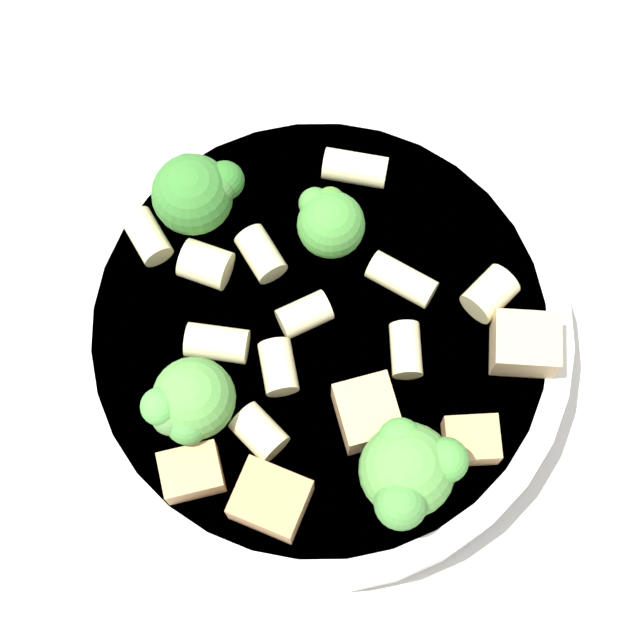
{
  "coord_description": "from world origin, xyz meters",
  "views": [
    {
      "loc": [
        -0.07,
        0.13,
        0.48
      ],
      "look_at": [
        0.0,
        0.0,
        0.04
      ],
      "focal_mm": 60.0,
      "sensor_mm": 36.0,
      "label": 1
    }
  ],
  "objects_px": {
    "rigatoni_2": "(402,279)",
    "rigatoni_8": "(355,168)",
    "broccoli_floret_3": "(330,222)",
    "chicken_chunk_2": "(192,472)",
    "broccoli_floret_2": "(409,471)",
    "chicken_chunk_1": "(271,500)",
    "broccoli_floret_0": "(197,192)",
    "rigatoni_1": "(278,367)",
    "chicken_chunk_4": "(471,440)",
    "rigatoni_4": "(490,294)",
    "chicken_chunk_0": "(367,413)",
    "pasta_bowl": "(320,337)",
    "rigatoni_5": "(406,350)",
    "rigatoni_7": "(144,242)",
    "chicken_chunk_3": "(525,344)",
    "rigatoni_9": "(264,435)",
    "rigatoni_10": "(306,312)",
    "rigatoni_0": "(203,269)",
    "rigatoni_6": "(217,343)",
    "rigatoni_3": "(261,254)",
    "broccoli_floret_1": "(189,403)"
  },
  "relations": [
    {
      "from": "rigatoni_1",
      "to": "chicken_chunk_0",
      "type": "height_order",
      "value": "chicken_chunk_0"
    },
    {
      "from": "broccoli_floret_2",
      "to": "chicken_chunk_0",
      "type": "relative_size",
      "value": 1.64
    },
    {
      "from": "rigatoni_1",
      "to": "rigatoni_4",
      "type": "xyz_separation_m",
      "value": [
        -0.07,
        -0.07,
        0.0
      ]
    },
    {
      "from": "rigatoni_6",
      "to": "chicken_chunk_4",
      "type": "relative_size",
      "value": 1.18
    },
    {
      "from": "rigatoni_3",
      "to": "rigatoni_6",
      "type": "relative_size",
      "value": 0.86
    },
    {
      "from": "broccoli_floret_2",
      "to": "chicken_chunk_2",
      "type": "relative_size",
      "value": 1.81
    },
    {
      "from": "rigatoni_7",
      "to": "broccoli_floret_3",
      "type": "bearing_deg",
      "value": -150.9
    },
    {
      "from": "rigatoni_3",
      "to": "chicken_chunk_2",
      "type": "bearing_deg",
      "value": 102.1
    },
    {
      "from": "rigatoni_7",
      "to": "rigatoni_5",
      "type": "bearing_deg",
      "value": -175.89
    },
    {
      "from": "rigatoni_10",
      "to": "chicken_chunk_0",
      "type": "height_order",
      "value": "chicken_chunk_0"
    },
    {
      "from": "chicken_chunk_4",
      "to": "chicken_chunk_3",
      "type": "bearing_deg",
      "value": -93.15
    },
    {
      "from": "pasta_bowl",
      "to": "rigatoni_5",
      "type": "height_order",
      "value": "rigatoni_5"
    },
    {
      "from": "rigatoni_2",
      "to": "broccoli_floret_0",
      "type": "bearing_deg",
      "value": 6.22
    },
    {
      "from": "rigatoni_1",
      "to": "rigatoni_4",
      "type": "height_order",
      "value": "rigatoni_4"
    },
    {
      "from": "chicken_chunk_2",
      "to": "chicken_chunk_4",
      "type": "distance_m",
      "value": 0.12
    },
    {
      "from": "broccoli_floret_2",
      "to": "pasta_bowl",
      "type": "bearing_deg",
      "value": -35.14
    },
    {
      "from": "broccoli_floret_3",
      "to": "chicken_chunk_2",
      "type": "bearing_deg",
      "value": 89.09
    },
    {
      "from": "rigatoni_1",
      "to": "pasta_bowl",
      "type": "bearing_deg",
      "value": -103.67
    },
    {
      "from": "broccoli_floret_1",
      "to": "rigatoni_6",
      "type": "height_order",
      "value": "broccoli_floret_1"
    },
    {
      "from": "rigatoni_0",
      "to": "chicken_chunk_4",
      "type": "distance_m",
      "value": 0.14
    },
    {
      "from": "rigatoni_3",
      "to": "rigatoni_7",
      "type": "xyz_separation_m",
      "value": [
        0.05,
        0.02,
        -0.0
      ]
    },
    {
      "from": "broccoli_floret_3",
      "to": "chicken_chunk_3",
      "type": "xyz_separation_m",
      "value": [
        -0.1,
        0.01,
        -0.01
      ]
    },
    {
      "from": "rigatoni_4",
      "to": "broccoli_floret_2",
      "type": "bearing_deg",
      "value": 91.79
    },
    {
      "from": "chicken_chunk_0",
      "to": "chicken_chunk_4",
      "type": "relative_size",
      "value": 1.2
    },
    {
      "from": "broccoli_floret_0",
      "to": "broccoli_floret_3",
      "type": "relative_size",
      "value": 1.0
    },
    {
      "from": "broccoli_floret_2",
      "to": "chicken_chunk_1",
      "type": "relative_size",
      "value": 1.56
    },
    {
      "from": "rigatoni_10",
      "to": "chicken_chunk_2",
      "type": "xyz_separation_m",
      "value": [
        0.01,
        0.08,
        0.0
      ]
    },
    {
      "from": "rigatoni_2",
      "to": "rigatoni_8",
      "type": "height_order",
      "value": "rigatoni_8"
    },
    {
      "from": "chicken_chunk_0",
      "to": "chicken_chunk_4",
      "type": "distance_m",
      "value": 0.04
    },
    {
      "from": "chicken_chunk_1",
      "to": "rigatoni_9",
      "type": "bearing_deg",
      "value": -56.06
    },
    {
      "from": "broccoli_floret_2",
      "to": "rigatoni_0",
      "type": "xyz_separation_m",
      "value": [
        0.12,
        -0.04,
        -0.02
      ]
    },
    {
      "from": "pasta_bowl",
      "to": "rigatoni_1",
      "type": "xyz_separation_m",
      "value": [
        0.01,
        0.03,
        0.02
      ]
    },
    {
      "from": "rigatoni_4",
      "to": "rigatoni_7",
      "type": "relative_size",
      "value": 0.89
    },
    {
      "from": "broccoli_floret_0",
      "to": "rigatoni_0",
      "type": "distance_m",
      "value": 0.03
    },
    {
      "from": "rigatoni_5",
      "to": "chicken_chunk_2",
      "type": "distance_m",
      "value": 0.1
    },
    {
      "from": "broccoli_floret_2",
      "to": "chicken_chunk_0",
      "type": "xyz_separation_m",
      "value": [
        0.03,
        -0.02,
        -0.02
      ]
    },
    {
      "from": "broccoli_floret_1",
      "to": "broccoli_floret_3",
      "type": "bearing_deg",
      "value": -98.55
    },
    {
      "from": "rigatoni_4",
      "to": "rigatoni_6",
      "type": "xyz_separation_m",
      "value": [
        0.09,
        0.07,
        -0.0
      ]
    },
    {
      "from": "broccoli_floret_0",
      "to": "rigatoni_6",
      "type": "height_order",
      "value": "broccoli_floret_0"
    },
    {
      "from": "rigatoni_9",
      "to": "rigatoni_8",
      "type": "bearing_deg",
      "value": -80.07
    },
    {
      "from": "rigatoni_5",
      "to": "rigatoni_10",
      "type": "bearing_deg",
      "value": 6.24
    },
    {
      "from": "chicken_chunk_4",
      "to": "rigatoni_8",
      "type": "bearing_deg",
      "value": -41.88
    },
    {
      "from": "rigatoni_5",
      "to": "rigatoni_1",
      "type": "bearing_deg",
      "value": 35.76
    },
    {
      "from": "rigatoni_2",
      "to": "rigatoni_6",
      "type": "height_order",
      "value": "rigatoni_6"
    },
    {
      "from": "rigatoni_7",
      "to": "chicken_chunk_4",
      "type": "relative_size",
      "value": 1.04
    },
    {
      "from": "broccoli_floret_2",
      "to": "broccoli_floret_0",
      "type": "bearing_deg",
      "value": -26.59
    },
    {
      "from": "chicken_chunk_0",
      "to": "chicken_chunk_3",
      "type": "bearing_deg",
      "value": -128.38
    },
    {
      "from": "rigatoni_1",
      "to": "chicken_chunk_4",
      "type": "xyz_separation_m",
      "value": [
        -0.09,
        -0.01,
        0.0
      ]
    },
    {
      "from": "rigatoni_8",
      "to": "chicken_chunk_3",
      "type": "xyz_separation_m",
      "value": [
        -0.1,
        0.04,
        0.0
      ]
    },
    {
      "from": "broccoli_floret_0",
      "to": "rigatoni_4",
      "type": "bearing_deg",
      "value": -170.8
    }
  ]
}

